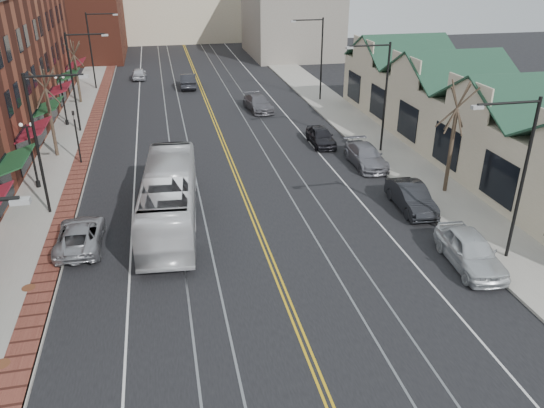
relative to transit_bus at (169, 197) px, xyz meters
name	(u,v)px	position (x,y,z in m)	size (l,w,h in m)	color
ground	(319,379)	(4.63, -13.31, -1.61)	(160.00, 160.00, 0.00)	black
sidewalk_left	(52,187)	(-7.37, 6.69, -1.54)	(4.00, 120.00, 0.15)	gray
sidewalk_right	(397,160)	(16.63, 6.69, -1.54)	(4.00, 120.00, 0.15)	gray
building_right	(476,125)	(22.63, 6.69, 0.69)	(8.00, 36.00, 4.60)	#C1B695
backdrop_left	(69,6)	(-11.37, 56.69, 5.39)	(14.00, 18.00, 14.00)	maroon
backdrop_mid	(179,12)	(4.63, 71.69, 2.89)	(22.00, 14.00, 9.00)	#C1B695
backdrop_right	(291,16)	(19.63, 51.69, 3.89)	(12.00, 16.00, 11.00)	slate
streetlight_l_1	(43,131)	(-6.42, 2.69, 3.41)	(3.33, 0.25, 8.00)	black
streetlight_l_2	(77,72)	(-6.42, 18.69, 3.41)	(3.33, 0.25, 8.00)	black
streetlight_l_3	(94,43)	(-6.42, 34.69, 3.41)	(3.33, 0.25, 8.00)	black
streetlight_r_0	(517,165)	(15.68, -7.31, 3.41)	(3.33, 0.25, 8.00)	black
streetlight_r_1	(381,87)	(15.68, 8.69, 3.41)	(3.33, 0.25, 8.00)	black
streetlight_r_2	(317,51)	(15.68, 24.69, 3.41)	(3.33, 0.25, 8.00)	black
lamppost_l_2	(33,157)	(-8.17, 6.69, 0.59)	(0.84, 0.28, 4.27)	black
lamppost_l_3	(64,102)	(-8.17, 20.69, 0.59)	(0.84, 0.28, 4.27)	black
tree_left_near	(49,111)	(-7.87, 12.69, 1.90)	(1.78, 1.37, 6.48)	#382B21
tree_left_far	(76,71)	(-7.87, 28.69, 1.66)	(1.66, 1.28, 6.02)	#382B21
tree_right_mid	(453,136)	(17.13, 0.69, 2.14)	(1.90, 1.46, 6.93)	#382B21
manhole_mid	(2,364)	(-6.57, -10.31, -1.46)	(0.60, 0.60, 0.02)	#592D19
manhole_far	(29,288)	(-6.57, -5.31, -1.46)	(0.60, 0.60, 0.02)	#592D19
traffic_signal	(76,133)	(-5.97, 10.69, 0.73)	(0.18, 0.15, 3.80)	black
transit_bus	(169,197)	(0.00, 0.00, 0.00)	(2.71, 11.59, 3.23)	white
parked_suv	(80,235)	(-4.67, -1.64, -0.95)	(2.22, 4.81, 1.34)	#9C9DA3
parked_car_a	(470,250)	(13.93, -7.51, -0.77)	(1.98, 4.93, 1.68)	silver
parked_car_b	(411,197)	(13.93, -1.07, -0.85)	(1.63, 4.66, 1.54)	black
parked_car_c	(366,156)	(13.93, 6.22, -0.88)	(2.05, 5.04, 1.46)	slate
parked_car_d	(321,136)	(12.13, 11.26, -0.90)	(1.68, 4.18, 1.42)	black
distant_car_left	(188,81)	(3.27, 33.28, -0.82)	(1.68, 4.83, 1.59)	black
distant_car_right	(258,103)	(9.17, 22.24, -0.89)	(2.03, 4.98, 1.45)	slate
distant_car_far	(139,74)	(-2.21, 39.14, -0.94)	(1.59, 3.95, 1.35)	silver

